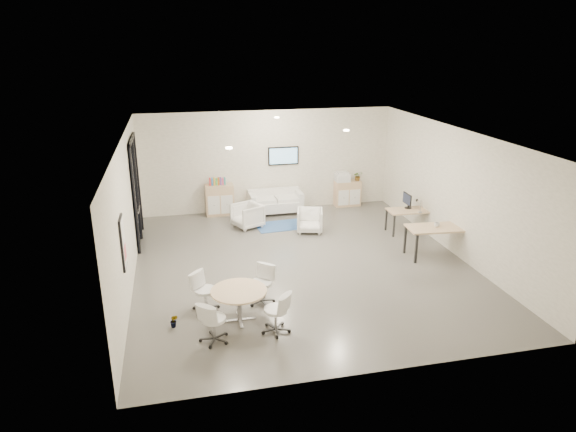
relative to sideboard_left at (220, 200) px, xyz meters
The scene contains 21 objects.
room_shell 4.67m from the sideboard_left, 69.37° to the right, with size 9.60×10.60×4.80m.
glass_door 3.10m from the sideboard_left, 143.52° to the right, with size 0.09×1.90×2.85m.
artwork 6.40m from the sideboard_left, 112.08° to the right, with size 0.05×0.54×1.04m.
wall_tv 2.46m from the sideboard_left, ahead, with size 0.98×0.06×0.58m.
ceiling_spots 4.57m from the sideboard_left, 67.72° to the right, with size 3.14×4.14×0.03m.
sideboard_left is the anchor object (origin of this frame).
sideboard_right 4.23m from the sideboard_left, ahead, with size 0.85×0.41×0.85m.
books 0.60m from the sideboard_left, behind, with size 0.50×0.14×0.22m.
printer 4.07m from the sideboard_left, ahead, with size 0.46×0.38×0.32m.
loveseat 1.76m from the sideboard_left, ahead, with size 1.68×0.86×0.63m.
blue_rug 2.23m from the sideboard_left, 41.54° to the right, with size 1.40×0.93×0.01m, color #305294.
armchair_left 1.48m from the sideboard_left, 62.60° to the right, with size 0.75×0.71×0.78m, color silver.
armchair_right 3.16m from the sideboard_left, 41.19° to the right, with size 0.71×0.67×0.73m, color silver.
desk_rear 5.84m from the sideboard_left, 27.96° to the right, with size 1.30×0.68×0.67m.
desk_front 6.75m from the sideboard_left, 41.53° to the right, with size 1.54×0.86×0.78m.
monitor 5.75m from the sideboard_left, 26.83° to the right, with size 0.20×0.50×0.44m.
round_table 6.60m from the sideboard_left, 92.25° to the right, with size 1.10×1.10×0.67m.
meeting_chairs 6.60m from the sideboard_left, 92.25° to the right, with size 2.05×2.05×0.82m.
plant_cabinet 4.59m from the sideboard_left, ahead, with size 0.28×0.32×0.25m, color #3F7F3F.
plant_floor 6.75m from the sideboard_left, 103.06° to the right, with size 0.15×0.28×0.12m, color #3F7F3F.
cup 6.74m from the sideboard_left, 41.34° to the right, with size 0.14×0.11×0.14m, color white.
Camera 1 is at (-2.88, -11.23, 5.24)m, focal length 32.00 mm.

